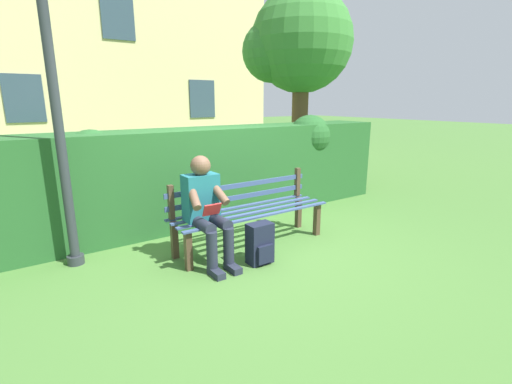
% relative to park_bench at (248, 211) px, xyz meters
% --- Properties ---
extents(ground, '(60.00, 60.00, 0.00)m').
position_rel_park_bench_xyz_m(ground, '(0.00, 0.07, -0.43)').
color(ground, '#477533').
extents(park_bench, '(2.03, 0.54, 0.85)m').
position_rel_park_bench_xyz_m(park_bench, '(0.00, 0.00, 0.00)').
color(park_bench, '#4C3828').
rests_on(park_bench, ground).
extents(person_seated, '(0.44, 0.73, 1.19)m').
position_rel_park_bench_xyz_m(person_seated, '(0.66, 0.17, 0.20)').
color(person_seated, '#1E6672').
rests_on(person_seated, ground).
extents(hedge_backdrop, '(6.36, 0.88, 1.53)m').
position_rel_park_bench_xyz_m(hedge_backdrop, '(-0.14, -1.21, 0.29)').
color(hedge_backdrop, '#265B28').
rests_on(hedge_backdrop, ground).
extents(tree, '(2.24, 2.14, 4.05)m').
position_rel_park_bench_xyz_m(tree, '(-2.99, -2.65, 2.47)').
color(tree, brown).
rests_on(tree, ground).
extents(building_facade, '(10.05, 2.88, 6.49)m').
position_rel_park_bench_xyz_m(building_facade, '(-0.71, -9.04, 2.81)').
color(building_facade, beige).
rests_on(building_facade, ground).
extents(backpack, '(0.28, 0.25, 0.46)m').
position_rel_park_bench_xyz_m(backpack, '(0.20, 0.54, -0.21)').
color(backpack, '#191E33').
rests_on(backpack, ground).
extents(lamp_post, '(0.32, 0.32, 3.80)m').
position_rel_park_bench_xyz_m(lamp_post, '(1.90, -0.60, 2.10)').
color(lamp_post, '#2D3338').
rests_on(lamp_post, ground).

